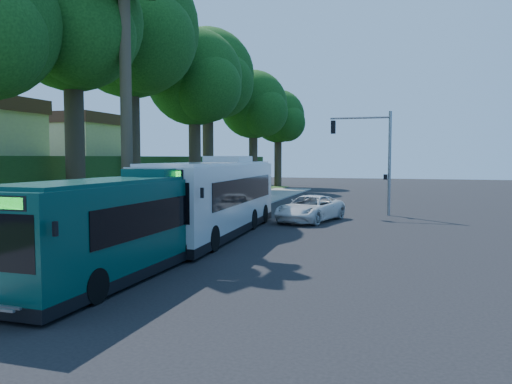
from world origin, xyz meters
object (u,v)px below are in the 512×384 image
(white_bus, at_px, (216,196))
(pickup, at_px, (310,208))
(teal_bus, at_px, (134,221))
(bus_shelter, at_px, (130,200))

(white_bus, bearing_deg, pickup, 59.07)
(white_bus, distance_m, teal_bus, 8.27)
(white_bus, relative_size, pickup, 2.37)
(pickup, bearing_deg, white_bus, -103.36)
(bus_shelter, bearing_deg, white_bus, 22.74)
(bus_shelter, relative_size, teal_bus, 0.27)
(teal_bus, bearing_deg, white_bus, 91.76)
(bus_shelter, xyz_separation_m, pickup, (7.52, 8.29, -1.02))
(white_bus, xyz_separation_m, pickup, (3.57, 6.63, -1.16))
(bus_shelter, bearing_deg, pickup, 47.78)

